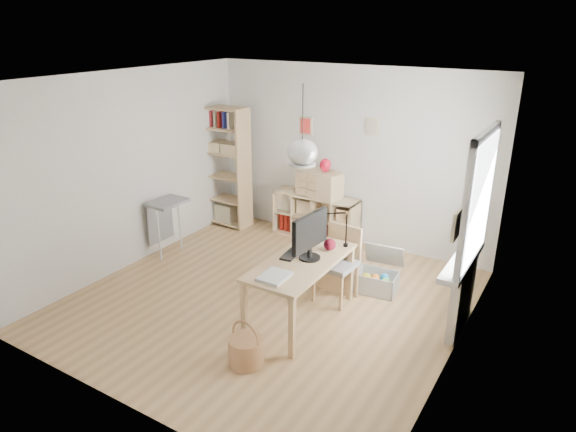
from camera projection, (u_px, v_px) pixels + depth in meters
The scene contains 20 objects.
ground at pixel (269, 300), 6.44m from camera, with size 4.50×4.50×0.00m, color tan.
room_shell at pixel (302, 152), 5.34m from camera, with size 4.50×4.50×4.50m.
window_unit at pixel (479, 200), 5.28m from camera, with size 0.07×1.16×1.46m.
radiator at pixel (462, 297), 5.71m from camera, with size 0.10×0.80×0.80m, color white.
windowsill at pixel (462, 261), 5.58m from camera, with size 0.22×1.20×0.06m, color silver.
desk at pixel (301, 268), 5.82m from camera, with size 0.70×1.50×0.75m.
cube_shelf at pixel (315, 219), 8.22m from camera, with size 1.40×0.38×0.72m.
tall_bookshelf at pixel (225, 162), 8.48m from camera, with size 0.80×0.38×2.00m.
side_table at pixel (165, 212), 7.47m from camera, with size 0.40×0.55×0.85m.
chair at pixel (338, 259), 6.32m from camera, with size 0.49×0.49×0.94m.
wicker_basket at pixel (246, 350), 5.20m from camera, with size 0.36×0.36×0.50m.
storage_chest at pixel (378, 277), 6.62m from camera, with size 0.57×0.63×0.55m.
monitor at pixel (310, 234), 5.73m from camera, with size 0.25×0.62×0.54m.
keyboard at pixel (292, 253), 5.93m from camera, with size 0.15×0.39×0.02m, color black.
task_lamp at pixel (330, 222), 6.09m from camera, with size 0.40×0.15×0.43m.
yarn_ball at pixel (330, 245), 6.02m from camera, with size 0.14×0.14×0.14m, color #470915.
paper_tray at pixel (275, 276), 5.39m from camera, with size 0.27×0.34×0.03m, color silver.
drawer_chest at pixel (319, 183), 7.93m from camera, with size 0.71×0.33×0.41m, color beige.
red_vase at pixel (325, 165), 7.77m from camera, with size 0.17×0.17×0.20m, color #AD0E20.
potted_plant at pixel (469, 236), 5.74m from camera, with size 0.29×0.25×0.33m, color #305E23.
Camera 1 is at (3.14, -4.69, 3.29)m, focal length 32.00 mm.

